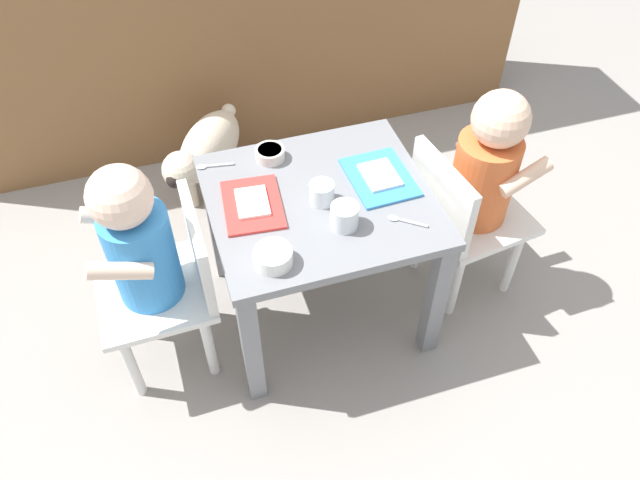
% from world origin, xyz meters
% --- Properties ---
extents(ground_plane, '(7.00, 7.00, 0.00)m').
position_xyz_m(ground_plane, '(0.00, 0.00, 0.00)').
color(ground_plane, gray).
extents(kitchen_cabinet_back, '(2.07, 0.33, 0.96)m').
position_xyz_m(kitchen_cabinet_back, '(0.00, 0.98, 0.48)').
color(kitchen_cabinet_back, brown).
rests_on(kitchen_cabinet_back, ground).
extents(dining_table, '(0.55, 0.51, 0.45)m').
position_xyz_m(dining_table, '(0.00, 0.00, 0.36)').
color(dining_table, slate).
rests_on(dining_table, ground).
extents(seated_child_left, '(0.29, 0.29, 0.68)m').
position_xyz_m(seated_child_left, '(-0.44, -0.03, 0.42)').
color(seated_child_left, silver).
rests_on(seated_child_left, ground).
extents(seated_child_right, '(0.32, 0.32, 0.67)m').
position_xyz_m(seated_child_right, '(0.44, -0.02, 0.42)').
color(seated_child_right, silver).
rests_on(seated_child_right, ground).
extents(dog, '(0.33, 0.38, 0.31)m').
position_xyz_m(dog, '(-0.21, 0.57, 0.20)').
color(dog, beige).
rests_on(dog, ground).
extents(food_tray_left, '(0.16, 0.20, 0.02)m').
position_xyz_m(food_tray_left, '(-0.17, 0.02, 0.45)').
color(food_tray_left, red).
rests_on(food_tray_left, dining_table).
extents(food_tray_right, '(0.16, 0.20, 0.02)m').
position_xyz_m(food_tray_right, '(0.17, 0.02, 0.45)').
color(food_tray_right, '#388CD8').
rests_on(food_tray_right, dining_table).
extents(water_cup_left, '(0.06, 0.06, 0.06)m').
position_xyz_m(water_cup_left, '(-0.00, -0.01, 0.47)').
color(water_cup_left, white).
rests_on(water_cup_left, dining_table).
extents(water_cup_right, '(0.07, 0.07, 0.06)m').
position_xyz_m(water_cup_right, '(0.03, -0.11, 0.48)').
color(water_cup_right, white).
rests_on(water_cup_right, dining_table).
extents(cereal_bowl_right_side, '(0.09, 0.09, 0.04)m').
position_xyz_m(cereal_bowl_right_side, '(-0.16, -0.17, 0.47)').
color(cereal_bowl_right_side, white).
rests_on(cereal_bowl_right_side, dining_table).
extents(veggie_bowl_near, '(0.08, 0.08, 0.03)m').
position_xyz_m(veggie_bowl_near, '(-0.08, 0.18, 0.47)').
color(veggie_bowl_near, silver).
rests_on(veggie_bowl_near, dining_table).
extents(spoon_by_left_tray, '(0.09, 0.07, 0.01)m').
position_xyz_m(spoon_by_left_tray, '(0.17, -0.14, 0.45)').
color(spoon_by_left_tray, silver).
rests_on(spoon_by_left_tray, dining_table).
extents(spoon_by_right_tray, '(0.10, 0.03, 0.01)m').
position_xyz_m(spoon_by_right_tray, '(-0.24, 0.20, 0.45)').
color(spoon_by_right_tray, silver).
rests_on(spoon_by_right_tray, dining_table).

